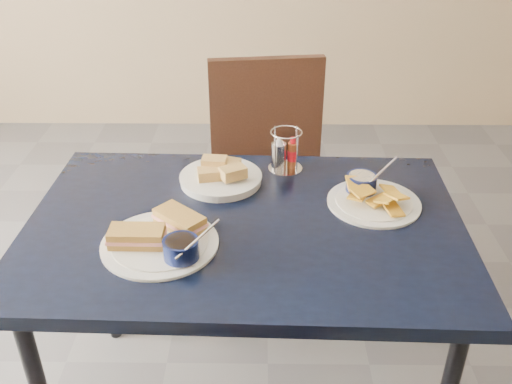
{
  "coord_description": "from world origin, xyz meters",
  "views": [
    {
      "loc": [
        -0.03,
        -1.18,
        1.62
      ],
      "look_at": [
        -0.04,
        0.18,
        0.82
      ],
      "focal_mm": 40.0,
      "sensor_mm": 36.0,
      "label": 1
    }
  ],
  "objects_px": {
    "plantain_plate": "(370,195)",
    "bread_basket": "(221,176)",
    "condiment_caddy": "(284,154)",
    "sandwich_plate": "(163,237)",
    "chair_far": "(272,166)",
    "dining_table": "(245,241)"
  },
  "relations": [
    {
      "from": "dining_table",
      "to": "bread_basket",
      "type": "xyz_separation_m",
      "value": [
        -0.08,
        0.22,
        0.09
      ]
    },
    {
      "from": "condiment_caddy",
      "to": "dining_table",
      "type": "bearing_deg",
      "value": -110.89
    },
    {
      "from": "chair_far",
      "to": "sandwich_plate",
      "type": "relative_size",
      "value": 3.02
    },
    {
      "from": "chair_far",
      "to": "plantain_plate",
      "type": "distance_m",
      "value": 0.69
    },
    {
      "from": "dining_table",
      "to": "plantain_plate",
      "type": "height_order",
      "value": "plantain_plate"
    },
    {
      "from": "plantain_plate",
      "to": "condiment_caddy",
      "type": "distance_m",
      "value": 0.31
    },
    {
      "from": "sandwich_plate",
      "to": "bread_basket",
      "type": "relative_size",
      "value": 1.27
    },
    {
      "from": "chair_far",
      "to": "sandwich_plate",
      "type": "height_order",
      "value": "chair_far"
    },
    {
      "from": "sandwich_plate",
      "to": "plantain_plate",
      "type": "distance_m",
      "value": 0.61
    },
    {
      "from": "sandwich_plate",
      "to": "chair_far",
      "type": "bearing_deg",
      "value": 70.15
    },
    {
      "from": "sandwich_plate",
      "to": "plantain_plate",
      "type": "relative_size",
      "value": 1.18
    },
    {
      "from": "chair_far",
      "to": "condiment_caddy",
      "type": "bearing_deg",
      "value": -85.83
    },
    {
      "from": "dining_table",
      "to": "bread_basket",
      "type": "height_order",
      "value": "bread_basket"
    },
    {
      "from": "plantain_plate",
      "to": "bread_basket",
      "type": "xyz_separation_m",
      "value": [
        -0.44,
        0.1,
        0.0
      ]
    },
    {
      "from": "condiment_caddy",
      "to": "sandwich_plate",
      "type": "bearing_deg",
      "value": -127.74
    },
    {
      "from": "plantain_plate",
      "to": "bread_basket",
      "type": "bearing_deg",
      "value": 166.81
    },
    {
      "from": "sandwich_plate",
      "to": "condiment_caddy",
      "type": "relative_size",
      "value": 2.33
    },
    {
      "from": "chair_far",
      "to": "condiment_caddy",
      "type": "xyz_separation_m",
      "value": [
        0.03,
        -0.4,
        0.26
      ]
    },
    {
      "from": "dining_table",
      "to": "chair_far",
      "type": "relative_size",
      "value": 1.28
    },
    {
      "from": "sandwich_plate",
      "to": "bread_basket",
      "type": "xyz_separation_m",
      "value": [
        0.13,
        0.33,
        -0.0
      ]
    },
    {
      "from": "chair_far",
      "to": "plantain_plate",
      "type": "relative_size",
      "value": 3.56
    },
    {
      "from": "plantain_plate",
      "to": "condiment_caddy",
      "type": "height_order",
      "value": "condiment_caddy"
    }
  ]
}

